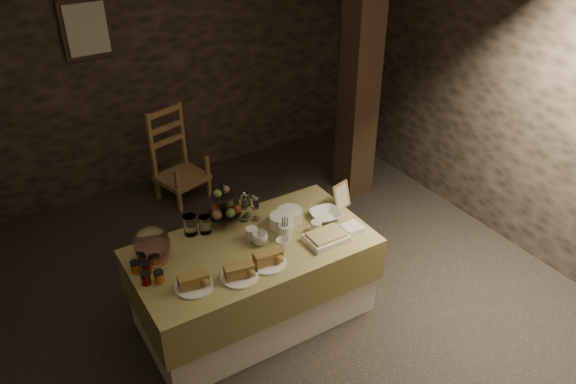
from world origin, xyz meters
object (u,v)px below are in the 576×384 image
chair (178,159)px  fruit_stand (225,209)px  timber_column (360,74)px  buffet_table (254,276)px

chair → fruit_stand: size_ratio=2.04×
timber_column → buffet_table: bearing=-147.9°
buffet_table → fruit_stand: bearing=97.9°
fruit_stand → buffet_table: bearing=-82.1°
chair → timber_column: bearing=-43.9°
chair → timber_column: size_ratio=0.29×
timber_column → chair: bearing=152.2°
timber_column → fruit_stand: (-1.86, -0.80, -0.46)m
timber_column → fruit_stand: 2.08m
chair → timber_column: timber_column is taller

